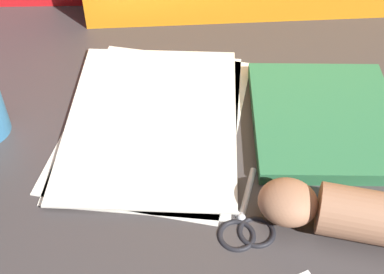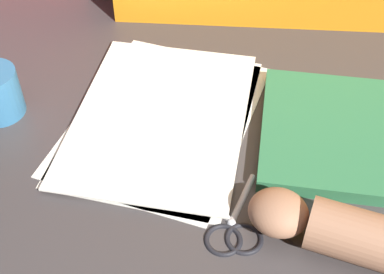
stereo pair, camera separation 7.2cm
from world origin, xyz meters
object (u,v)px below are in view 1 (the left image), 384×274
at_px(hand_forearm, 366,216).
at_px(paper_stack, 153,120).
at_px(book_closed, 324,119).
at_px(scissors, 243,220).

bearing_deg(hand_forearm, paper_stack, 151.25).
distance_m(paper_stack, book_closed, 0.26).
xyz_separation_m(scissors, hand_forearm, (0.15, 0.01, 0.03)).
relative_size(scissors, hand_forearm, 0.55).
relative_size(book_closed, hand_forearm, 1.04).
relative_size(paper_stack, scissors, 2.61).
xyz_separation_m(book_closed, hand_forearm, (0.04, -0.20, 0.02)).
xyz_separation_m(book_closed, scissors, (-0.11, -0.20, -0.01)).
bearing_deg(paper_stack, book_closed, 6.94).
height_order(scissors, hand_forearm, hand_forearm).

